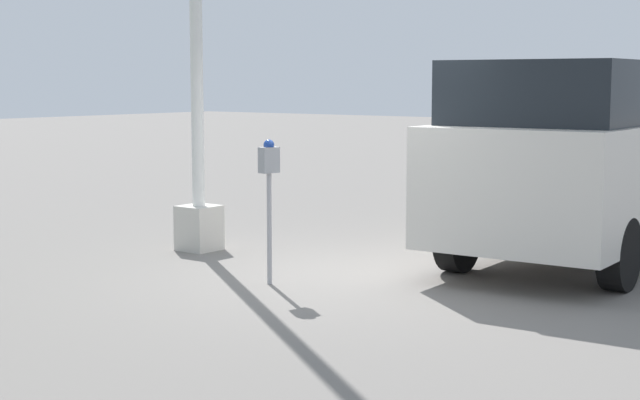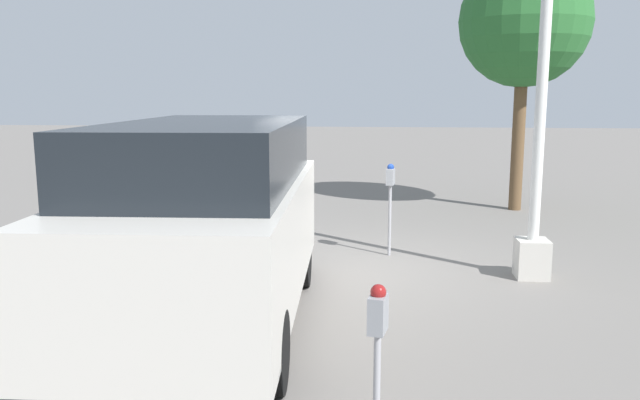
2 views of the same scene
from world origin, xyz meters
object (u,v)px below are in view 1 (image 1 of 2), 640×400
parked_van (586,154)px  parking_meter_near (269,178)px  lamp_post (197,88)px  parking_meter_far (529,156)px

parked_van → parking_meter_near: bearing=145.8°
lamp_post → parking_meter_far: bearing=-24.3°
lamp_post → parked_van: size_ratio=1.24×
lamp_post → parked_van: 4.64m
parking_meter_far → parked_van: (-2.47, -1.86, 0.27)m
parking_meter_near → parked_van: bearing=-20.1°
lamp_post → parked_van: lamp_post is taller
parking_meter_near → parked_van: 3.85m
parking_meter_far → parked_van: size_ratio=0.26×
parking_meter_near → parked_van: (3.28, -2.00, 0.14)m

